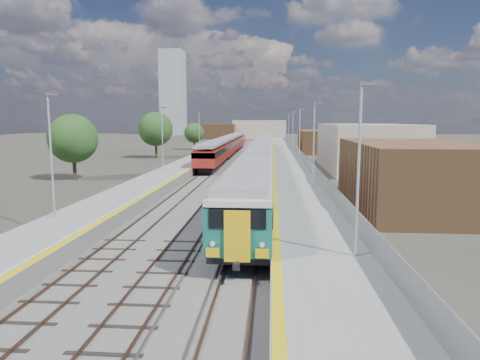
# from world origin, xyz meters

# --- Properties ---
(ground) EXTENTS (320.00, 320.00, 0.00)m
(ground) POSITION_xyz_m (0.00, 50.00, 0.00)
(ground) COLOR #47443A
(ground) RESTS_ON ground
(ballast_bed) EXTENTS (10.50, 155.00, 0.06)m
(ballast_bed) POSITION_xyz_m (-2.25, 52.50, 0.03)
(ballast_bed) COLOR #565451
(ballast_bed) RESTS_ON ground
(tracks) EXTENTS (8.96, 160.00, 0.17)m
(tracks) POSITION_xyz_m (-1.65, 54.18, 0.11)
(tracks) COLOR #4C3323
(tracks) RESTS_ON ground
(platform_right) EXTENTS (4.70, 155.00, 8.52)m
(platform_right) POSITION_xyz_m (5.28, 52.49, 0.54)
(platform_right) COLOR slate
(platform_right) RESTS_ON ground
(platform_left) EXTENTS (4.30, 155.00, 8.52)m
(platform_left) POSITION_xyz_m (-9.05, 52.49, 0.52)
(platform_left) COLOR slate
(platform_left) RESTS_ON ground
(buildings) EXTENTS (72.00, 185.50, 40.00)m
(buildings) POSITION_xyz_m (-18.12, 138.60, 10.70)
(buildings) COLOR brown
(buildings) RESTS_ON ground
(green_train) EXTENTS (3.00, 83.42, 3.30)m
(green_train) POSITION_xyz_m (1.50, 42.54, 2.33)
(green_train) COLOR black
(green_train) RESTS_ON ground
(red_train) EXTENTS (2.94, 59.68, 3.72)m
(red_train) POSITION_xyz_m (-5.50, 64.97, 2.20)
(red_train) COLOR black
(red_train) RESTS_ON ground
(tree_a) EXTENTS (5.66, 5.66, 7.67)m
(tree_a) POSITION_xyz_m (-20.14, 31.68, 4.83)
(tree_a) COLOR #382619
(tree_a) RESTS_ON ground
(tree_b) EXTENTS (6.27, 6.27, 8.50)m
(tree_b) POSITION_xyz_m (-18.47, 61.14, 5.35)
(tree_b) COLOR #382619
(tree_b) RESTS_ON ground
(tree_c) EXTENTS (4.69, 4.69, 6.35)m
(tree_c) POSITION_xyz_m (-15.51, 83.94, 4.00)
(tree_c) COLOR #382619
(tree_c) RESTS_ON ground
(tree_d) EXTENTS (4.14, 4.14, 5.62)m
(tree_d) POSITION_xyz_m (23.77, 67.46, 3.53)
(tree_d) COLOR #382619
(tree_d) RESTS_ON ground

